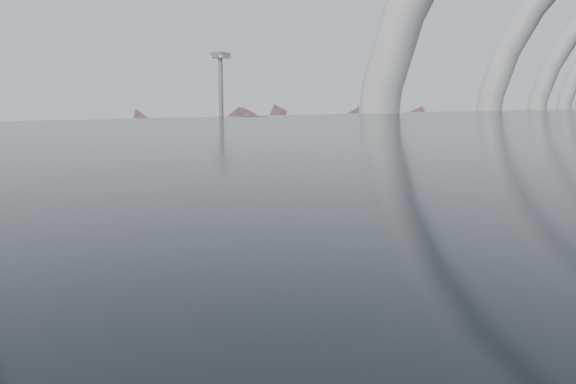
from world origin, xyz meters
The scene contains 19 objects.
ground centered at (0.00, 0.00, 0.00)m, with size 420.00×420.00×0.00m, color black.
lane_marking_near centered at (0.00, -2.00, 0.01)m, with size 120.00×0.25×0.01m, color silver.
lane_marking_mid centered at (0.00, 12.00, 0.01)m, with size 120.00×0.25×0.01m, color silver.
lane_marking_far centered at (0.00, 40.00, 0.01)m, with size 120.00×0.25×0.01m, color silver.
bus_bay_line_north centered at (-24.00, 0.00, 0.01)m, with size 28.00×0.25×0.01m, color silver.
airliner_main centered at (3.51, 31.93, 5.06)m, with size 58.79×50.86×20.20m.
airliner_gate_b centered at (5.84, 85.91, 5.25)m, with size 60.05×53.14×20.99m.
airliner_gate_c centered at (10.04, 127.89, 5.14)m, with size 56.26×51.25×20.57m.
jet_remote_west centered at (-79.65, 53.73, 5.06)m, with size 45.07×36.33×19.62m.
jet_remote_mid centered at (-81.57, 96.41, 5.23)m, with size 45.97×37.33×20.25m.
jet_remote_far centered at (-87.33, 125.21, 5.49)m, with size 48.84×39.36×21.27m.
bus_row_near_b centered at (-26.24, -7.44, 1.69)m, with size 4.35×12.71×3.07m.
bus_row_near_c centered at (-22.57, -8.07, 1.79)m, with size 3.47×13.31×3.26m.
bus_row_near_d centered at (-18.89, -9.35, 1.84)m, with size 4.14×13.80×3.35m.
floodlight_mast centered at (-2.08, 13.20, 17.72)m, with size 2.16×2.16×28.18m.
gse_cart_belly_a centered at (18.32, 18.76, 0.58)m, with size 2.13×1.26×1.16m, color gold.
gse_cart_belly_c centered at (5.40, 14.53, 0.66)m, with size 2.40×1.42×1.31m, color gold.
gse_cart_belly_d centered at (30.10, 19.55, 0.67)m, with size 2.45×1.45×1.34m, color slate.
gse_cart_belly_e centered at (13.00, 31.49, 0.53)m, with size 1.96×1.16×1.07m, color gold.
Camera 1 is at (52.41, -51.85, 20.30)m, focal length 35.00 mm.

